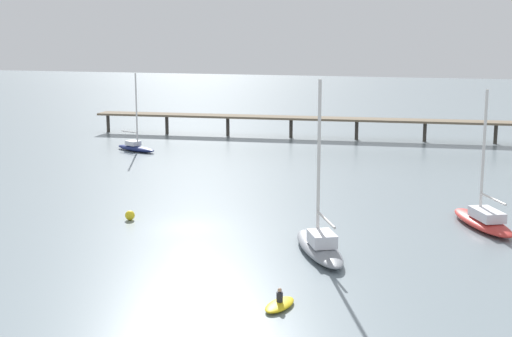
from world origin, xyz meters
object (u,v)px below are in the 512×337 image
object	(u,v)px
sailboat_gray	(320,244)
sailboat_red	(483,219)
sailboat_navy	(136,146)
dinghy_yellow	(280,304)
pier	(441,112)
mooring_buoy_far	(130,215)

from	to	relation	value
sailboat_gray	sailboat_red	xyz separation A→B (m)	(10.63, 10.38, -0.03)
sailboat_navy	dinghy_yellow	size ratio (longest dim) A/B	3.50
pier	sailboat_gray	world-z (taller)	sailboat_gray
sailboat_gray	pier	bearing A→B (deg)	84.96
sailboat_red	mooring_buoy_far	size ratio (longest dim) A/B	13.56
dinghy_yellow	pier	bearing A→B (deg)	85.72
pier	sailboat_navy	distance (m)	41.55
sailboat_navy	pier	bearing A→B (deg)	27.81
mooring_buoy_far	sailboat_gray	bearing A→B (deg)	-15.11
pier	dinghy_yellow	size ratio (longest dim) A/B	23.90
mooring_buoy_far	sailboat_navy	bearing A→B (deg)	115.74
sailboat_navy	mooring_buoy_far	world-z (taller)	sailboat_navy
sailboat_navy	sailboat_red	world-z (taller)	sailboat_red
dinghy_yellow	sailboat_navy	bearing A→B (deg)	124.47
sailboat_navy	sailboat_red	bearing A→B (deg)	-31.17
sailboat_red	mooring_buoy_far	distance (m)	27.79
sailboat_gray	sailboat_navy	size ratio (longest dim) A/B	1.19
pier	mooring_buoy_far	xyz separation A→B (m)	(-21.41, -50.86, -3.75)
sailboat_gray	sailboat_navy	distance (m)	48.00
pier	sailboat_red	bearing A→B (deg)	-82.72
pier	mooring_buoy_far	world-z (taller)	pier
sailboat_navy	sailboat_red	distance (m)	49.51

